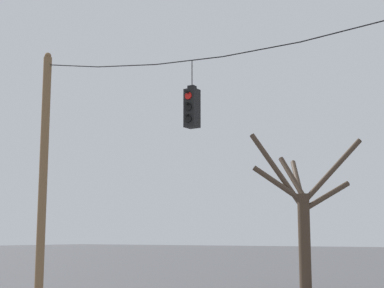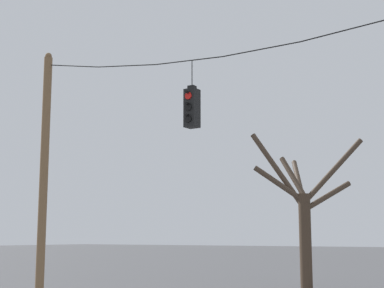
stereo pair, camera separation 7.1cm
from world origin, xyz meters
name	(u,v)px [view 1 (the left image)]	position (x,y,z in m)	size (l,w,h in m)	color
utility_pole_left	(43,173)	(-7.70, 0.07, 3.96)	(0.27, 0.27, 7.95)	brown
span_wire	(260,39)	(0.00, 0.07, 6.97)	(15.41, 0.03, 0.87)	black
traffic_light_near_right_pole	(192,108)	(-2.07, 0.06, 5.42)	(0.34, 0.46, 1.86)	black
bare_tree	(302,210)	(-2.43, 8.53, 2.97)	(4.01, 3.26, 6.08)	#423326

